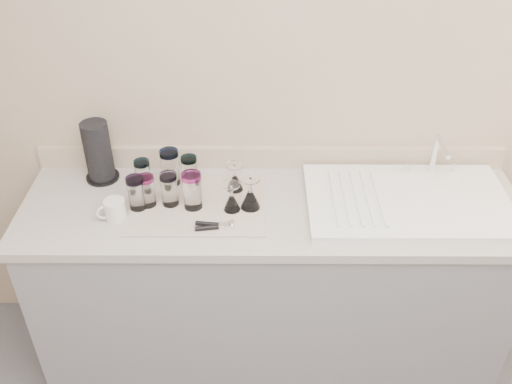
{
  "coord_description": "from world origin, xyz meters",
  "views": [
    {
      "loc": [
        -0.06,
        -0.66,
        2.3
      ],
      "look_at": [
        -0.07,
        1.15,
        1.0
      ],
      "focal_mm": 40.0,
      "sensor_mm": 36.0,
      "label": 1
    }
  ],
  "objects_px": {
    "tumbler_magenta": "(147,191)",
    "can_opener": "(215,226)",
    "goblet_front_right": "(250,197)",
    "white_mug": "(114,210)",
    "sink_unit": "(408,201)",
    "tumbler_lavender": "(192,190)",
    "goblet_back_left": "(235,181)",
    "goblet_front_left": "(232,201)",
    "tumbler_cyan": "(170,167)",
    "tumbler_extra": "(136,193)",
    "tumbler_purple": "(190,171)",
    "tumbler_teal": "(143,174)",
    "tumbler_blue": "(169,189)",
    "paper_towel_roll": "(98,152)"
  },
  "relations": [
    {
      "from": "goblet_back_left",
      "to": "tumbler_magenta",
      "type": "bearing_deg",
      "value": -162.73
    },
    {
      "from": "can_opener",
      "to": "paper_towel_roll",
      "type": "height_order",
      "value": "paper_towel_roll"
    },
    {
      "from": "tumbler_cyan",
      "to": "goblet_front_left",
      "type": "height_order",
      "value": "tumbler_cyan"
    },
    {
      "from": "tumbler_lavender",
      "to": "goblet_front_right",
      "type": "bearing_deg",
      "value": -0.43
    },
    {
      "from": "goblet_front_right",
      "to": "white_mug",
      "type": "distance_m",
      "value": 0.54
    },
    {
      "from": "goblet_front_left",
      "to": "sink_unit",
      "type": "bearing_deg",
      "value": 3.55
    },
    {
      "from": "white_mug",
      "to": "paper_towel_roll",
      "type": "xyz_separation_m",
      "value": [
        -0.11,
        0.29,
        0.09
      ]
    },
    {
      "from": "tumbler_cyan",
      "to": "paper_towel_roll",
      "type": "height_order",
      "value": "paper_towel_roll"
    },
    {
      "from": "tumbler_purple",
      "to": "goblet_back_left",
      "type": "distance_m",
      "value": 0.2
    },
    {
      "from": "sink_unit",
      "to": "goblet_front_right",
      "type": "distance_m",
      "value": 0.64
    },
    {
      "from": "tumbler_teal",
      "to": "tumbler_cyan",
      "type": "xyz_separation_m",
      "value": [
        0.11,
        0.03,
        0.01
      ]
    },
    {
      "from": "paper_towel_roll",
      "to": "tumbler_extra",
      "type": "bearing_deg",
      "value": -48.8
    },
    {
      "from": "tumbler_extra",
      "to": "white_mug",
      "type": "xyz_separation_m",
      "value": [
        -0.08,
        -0.06,
        -0.04
      ]
    },
    {
      "from": "white_mug",
      "to": "tumbler_extra",
      "type": "bearing_deg",
      "value": 38.76
    },
    {
      "from": "sink_unit",
      "to": "paper_towel_roll",
      "type": "height_order",
      "value": "paper_towel_roll"
    },
    {
      "from": "tumbler_magenta",
      "to": "tumbler_lavender",
      "type": "distance_m",
      "value": 0.18
    },
    {
      "from": "goblet_back_left",
      "to": "goblet_front_left",
      "type": "distance_m",
      "value": 0.14
    },
    {
      "from": "tumbler_lavender",
      "to": "tumbler_cyan",
      "type": "bearing_deg",
      "value": 122.99
    },
    {
      "from": "tumbler_extra",
      "to": "can_opener",
      "type": "relative_size",
      "value": 0.95
    },
    {
      "from": "tumbler_teal",
      "to": "tumbler_magenta",
      "type": "bearing_deg",
      "value": -73.25
    },
    {
      "from": "tumbler_magenta",
      "to": "goblet_back_left",
      "type": "distance_m",
      "value": 0.36
    },
    {
      "from": "tumbler_teal",
      "to": "tumbler_extra",
      "type": "height_order",
      "value": "tumbler_extra"
    },
    {
      "from": "goblet_back_left",
      "to": "white_mug",
      "type": "bearing_deg",
      "value": -157.62
    },
    {
      "from": "tumbler_blue",
      "to": "can_opener",
      "type": "xyz_separation_m",
      "value": [
        0.19,
        -0.16,
        -0.06
      ]
    },
    {
      "from": "goblet_front_right",
      "to": "tumbler_blue",
      "type": "bearing_deg",
      "value": 176.06
    },
    {
      "from": "tumbler_purple",
      "to": "tumbler_blue",
      "type": "bearing_deg",
      "value": -116.41
    },
    {
      "from": "tumbler_cyan",
      "to": "tumbler_purple",
      "type": "bearing_deg",
      "value": -7.82
    },
    {
      "from": "goblet_front_left",
      "to": "goblet_front_right",
      "type": "relative_size",
      "value": 0.85
    },
    {
      "from": "goblet_front_right",
      "to": "tumbler_purple",
      "type": "bearing_deg",
      "value": 148.44
    },
    {
      "from": "sink_unit",
      "to": "can_opener",
      "type": "distance_m",
      "value": 0.8
    },
    {
      "from": "tumbler_extra",
      "to": "goblet_front_right",
      "type": "height_order",
      "value": "goblet_front_right"
    },
    {
      "from": "tumbler_lavender",
      "to": "paper_towel_roll",
      "type": "height_order",
      "value": "paper_towel_roll"
    },
    {
      "from": "can_opener",
      "to": "white_mug",
      "type": "relative_size",
      "value": 1.19
    },
    {
      "from": "tumbler_teal",
      "to": "tumbler_cyan",
      "type": "height_order",
      "value": "tumbler_cyan"
    },
    {
      "from": "tumbler_blue",
      "to": "paper_towel_roll",
      "type": "height_order",
      "value": "paper_towel_roll"
    },
    {
      "from": "sink_unit",
      "to": "goblet_front_right",
      "type": "xyz_separation_m",
      "value": [
        -0.64,
        -0.03,
        0.04
      ]
    },
    {
      "from": "tumbler_extra",
      "to": "tumbler_magenta",
      "type": "bearing_deg",
      "value": 27.29
    },
    {
      "from": "tumbler_magenta",
      "to": "tumbler_cyan",
      "type": "bearing_deg",
      "value": 64.23
    },
    {
      "from": "tumbler_purple",
      "to": "goblet_back_left",
      "type": "bearing_deg",
      "value": -10.27
    },
    {
      "from": "tumbler_cyan",
      "to": "goblet_front_left",
      "type": "xyz_separation_m",
      "value": [
        0.27,
        -0.19,
        -0.04
      ]
    },
    {
      "from": "tumbler_extra",
      "to": "can_opener",
      "type": "height_order",
      "value": "tumbler_extra"
    },
    {
      "from": "sink_unit",
      "to": "tumbler_lavender",
      "type": "bearing_deg",
      "value": -178.28
    },
    {
      "from": "goblet_front_left",
      "to": "can_opener",
      "type": "bearing_deg",
      "value": -117.88
    },
    {
      "from": "goblet_back_left",
      "to": "goblet_front_left",
      "type": "relative_size",
      "value": 1.01
    },
    {
      "from": "tumbler_cyan",
      "to": "paper_towel_roll",
      "type": "relative_size",
      "value": 0.59
    },
    {
      "from": "goblet_front_left",
      "to": "goblet_front_right",
      "type": "distance_m",
      "value": 0.08
    },
    {
      "from": "tumbler_magenta",
      "to": "can_opener",
      "type": "distance_m",
      "value": 0.32
    },
    {
      "from": "tumbler_extra",
      "to": "paper_towel_roll",
      "type": "relative_size",
      "value": 0.53
    },
    {
      "from": "tumbler_purple",
      "to": "goblet_front_right",
      "type": "xyz_separation_m",
      "value": [
        0.26,
        -0.16,
        -0.02
      ]
    },
    {
      "from": "sink_unit",
      "to": "tumbler_lavender",
      "type": "height_order",
      "value": "sink_unit"
    }
  ]
}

